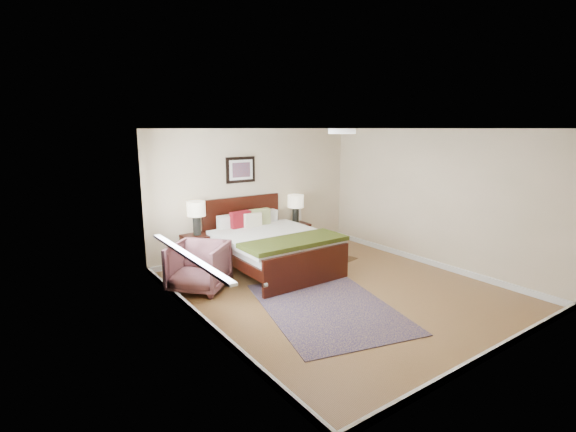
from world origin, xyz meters
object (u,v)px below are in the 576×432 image
(lamp_right, at_px, (296,204))
(rug_persian, at_px, (327,307))
(nightstand_right, at_px, (296,233))
(bed, at_px, (271,240))
(nightstand_left, at_px, (198,242))
(armchair, at_px, (199,267))
(lamp_left, at_px, (196,212))

(lamp_right, height_order, rug_persian, lamp_right)
(nightstand_right, distance_m, lamp_right, 0.62)
(nightstand_right, bearing_deg, bed, -144.59)
(rug_persian, bearing_deg, nightstand_left, 121.08)
(lamp_right, bearing_deg, nightstand_left, -179.45)
(bed, xyz_separation_m, nightstand_left, (-1.03, 0.82, -0.05))
(nightstand_left, bearing_deg, rug_persian, -73.46)
(nightstand_right, xyz_separation_m, armchair, (-2.62, -1.01, 0.04))
(nightstand_right, height_order, armchair, armchair)
(bed, height_order, lamp_right, bed)
(lamp_left, xyz_separation_m, armchair, (-0.42, -1.02, -0.66))
(nightstand_right, height_order, rug_persian, nightstand_right)
(nightstand_left, xyz_separation_m, rug_persian, (0.80, -2.68, -0.49))
(armchair, distance_m, rug_persian, 2.11)
(nightstand_right, height_order, lamp_left, lamp_left)
(lamp_left, bearing_deg, nightstand_right, -0.36)
(lamp_right, height_order, armchair, lamp_right)
(bed, bearing_deg, nightstand_right, 35.41)
(bed, relative_size, rug_persian, 0.91)
(nightstand_left, xyz_separation_m, lamp_left, (-0.00, 0.02, 0.55))
(lamp_right, relative_size, rug_persian, 0.25)
(lamp_left, bearing_deg, bed, -39.42)
(bed, xyz_separation_m, armchair, (-1.45, -0.17, -0.16))
(bed, distance_m, lamp_left, 1.42)
(rug_persian, bearing_deg, lamp_left, 120.96)
(nightstand_left, distance_m, lamp_left, 0.55)
(lamp_left, relative_size, rug_persian, 0.25)
(bed, distance_m, lamp_right, 1.50)
(lamp_left, height_order, rug_persian, lamp_left)
(bed, height_order, rug_persian, bed)
(nightstand_right, relative_size, lamp_left, 0.88)
(lamp_right, bearing_deg, armchair, -158.75)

